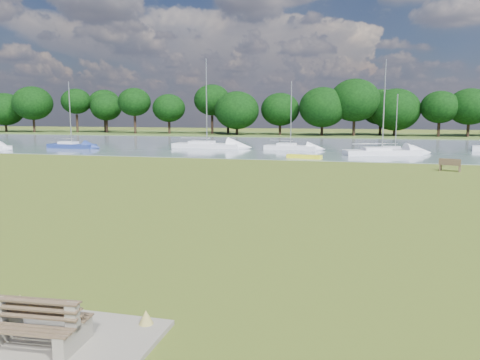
% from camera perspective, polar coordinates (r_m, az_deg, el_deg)
% --- Properties ---
extents(ground, '(220.00, 220.00, 0.00)m').
position_cam_1_polar(ground, '(22.26, -1.09, -3.22)').
color(ground, olive).
extents(river, '(220.00, 40.00, 0.10)m').
position_cam_1_polar(river, '(63.48, 8.82, 4.13)').
color(river, slate).
rests_on(river, ground).
extents(far_bank, '(220.00, 20.00, 0.40)m').
position_cam_1_polar(far_bank, '(93.35, 10.51, 5.37)').
color(far_bank, '#4C6626').
rests_on(far_bank, ground).
extents(concrete_pad, '(4.20, 3.20, 0.10)m').
position_cam_1_polar(concrete_pad, '(10.06, -23.44, -18.19)').
color(concrete_pad, gray).
rests_on(concrete_pad, ground).
extents(bench_pair, '(1.86, 1.18, 0.97)m').
position_cam_1_polar(bench_pair, '(9.88, -23.59, -15.88)').
color(bench_pair, gray).
rests_on(bench_pair, concrete_pad).
extents(riverbank_bench, '(1.63, 1.03, 0.97)m').
position_cam_1_polar(riverbank_bench, '(38.89, 24.22, 1.70)').
color(riverbank_bench, brown).
rests_on(riverbank_bench, ground).
extents(kayak, '(3.48, 1.47, 0.34)m').
position_cam_1_polar(kayak, '(45.52, 7.84, 2.85)').
color(kayak, yellow).
rests_on(kayak, river).
extents(tree_line, '(137.42, 8.25, 9.99)m').
position_cam_1_polar(tree_line, '(89.44, 8.98, 9.10)').
color(tree_line, black).
rests_on(tree_line, far_bank).
extents(sailboat_0, '(5.74, 2.68, 6.38)m').
position_cam_1_polar(sailboat_0, '(54.60, 18.32, 3.63)').
color(sailboat_0, silver).
rests_on(sailboat_0, river).
extents(sailboat_1, '(6.31, 2.30, 7.99)m').
position_cam_1_polar(sailboat_1, '(55.89, 6.10, 4.17)').
color(sailboat_1, silver).
rests_on(sailboat_1, river).
extents(sailboat_2, '(6.24, 2.13, 8.12)m').
position_cam_1_polar(sailboat_2, '(61.46, -19.89, 4.12)').
color(sailboat_2, navy).
rests_on(sailboat_2, river).
extents(sailboat_4, '(8.64, 2.71, 10.85)m').
position_cam_1_polar(sailboat_4, '(58.57, -4.15, 4.43)').
color(sailboat_4, silver).
rests_on(sailboat_4, river).
extents(sailboat_6, '(8.13, 4.60, 9.68)m').
position_cam_1_polar(sailboat_6, '(50.67, 16.84, 3.48)').
color(sailboat_6, silver).
rests_on(sailboat_6, river).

